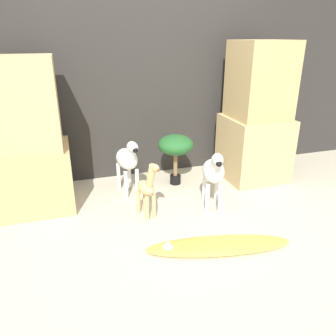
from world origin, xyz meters
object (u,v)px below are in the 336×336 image
zebra_left (128,159)px  giraffe_figurine (147,188)px  potted_palm_front (176,147)px  surfboard (218,245)px  zebra_right (214,172)px

zebra_left → giraffe_figurine: zebra_left is taller
potted_palm_front → surfboard: size_ratio=0.48×
potted_palm_front → surfboard: (-0.07, -1.23, -0.41)m
zebra_right → zebra_left: bearing=141.2°
potted_palm_front → surfboard: 1.30m
giraffe_figurine → surfboard: bearing=-57.6°
zebra_right → giraffe_figurine: 0.63m
zebra_left → giraffe_figurine: (0.07, -0.51, -0.10)m
zebra_right → zebra_left: same height
zebra_left → potted_palm_front: bearing=9.6°
zebra_right → potted_palm_front: (-0.15, 0.64, 0.05)m
zebra_right → zebra_left: size_ratio=1.00×
potted_palm_front → surfboard: bearing=-93.2°
zebra_left → surfboard: (0.47, -1.14, -0.36)m
zebra_left → giraffe_figurine: size_ratio=1.10×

